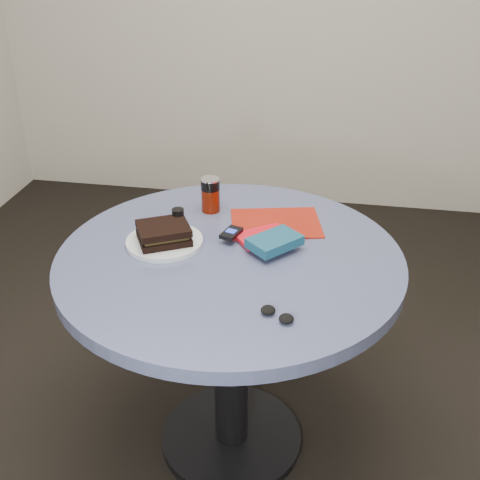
% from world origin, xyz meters
% --- Properties ---
extents(ground, '(4.00, 4.00, 0.00)m').
position_xyz_m(ground, '(0.00, 0.00, 0.00)').
color(ground, black).
rests_on(ground, ground).
extents(table, '(1.00, 1.00, 0.75)m').
position_xyz_m(table, '(0.00, 0.00, 0.59)').
color(table, black).
rests_on(table, ground).
extents(plate, '(0.29, 0.29, 0.01)m').
position_xyz_m(plate, '(-0.20, 0.03, 0.76)').
color(plate, silver).
rests_on(plate, table).
extents(sandwich, '(0.19, 0.18, 0.05)m').
position_xyz_m(sandwich, '(-0.20, 0.02, 0.79)').
color(sandwich, black).
rests_on(sandwich, plate).
extents(soda_can, '(0.06, 0.06, 0.11)m').
position_xyz_m(soda_can, '(-0.11, 0.27, 0.81)').
color(soda_can, '#621404').
rests_on(soda_can, table).
extents(pepper_grinder, '(0.05, 0.05, 0.08)m').
position_xyz_m(pepper_grinder, '(-0.18, 0.09, 0.79)').
color(pepper_grinder, '#48381F').
rests_on(pepper_grinder, table).
extents(magazine, '(0.32, 0.26, 0.00)m').
position_xyz_m(magazine, '(0.11, 0.21, 0.75)').
color(magazine, maroon).
rests_on(magazine, table).
extents(red_book, '(0.18, 0.17, 0.01)m').
position_xyz_m(red_book, '(0.08, 0.10, 0.76)').
color(red_book, red).
rests_on(red_book, magazine).
extents(novel, '(0.17, 0.17, 0.03)m').
position_xyz_m(novel, '(0.12, 0.04, 0.78)').
color(novel, navy).
rests_on(novel, red_book).
extents(mp3_player, '(0.06, 0.08, 0.01)m').
position_xyz_m(mp3_player, '(-0.01, 0.08, 0.77)').
color(mp3_player, black).
rests_on(mp3_player, red_book).
extents(headphones, '(0.10, 0.08, 0.02)m').
position_xyz_m(headphones, '(0.17, -0.28, 0.76)').
color(headphones, black).
rests_on(headphones, table).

